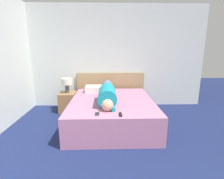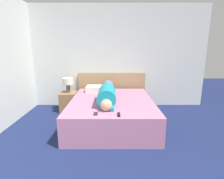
{
  "view_description": "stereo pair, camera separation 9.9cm",
  "coord_description": "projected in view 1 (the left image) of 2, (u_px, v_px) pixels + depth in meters",
  "views": [
    {
      "loc": [
        0.01,
        -0.88,
        1.53
      ],
      "look_at": [
        0.1,
        2.38,
        0.75
      ],
      "focal_mm": 28.0,
      "sensor_mm": 36.0,
      "label": 1
    },
    {
      "loc": [
        0.11,
        -0.88,
        1.53
      ],
      "look_at": [
        0.1,
        2.38,
        0.75
      ],
      "focal_mm": 28.0,
      "sensor_mm": 36.0,
      "label": 2
    }
  ],
  "objects": [
    {
      "name": "tv_remote",
      "position": [
        120.0,
        114.0,
        2.74
      ],
      "size": [
        0.04,
        0.15,
        0.02
      ],
      "color": "black",
      "rests_on": "bed"
    },
    {
      "name": "table_lamp",
      "position": [
        67.0,
        83.0,
        4.19
      ],
      "size": [
        0.26,
        0.26,
        0.36
      ],
      "color": "#4C4C51",
      "rests_on": "nightstand"
    },
    {
      "name": "headboard",
      "position": [
        111.0,
        89.0,
        4.68
      ],
      "size": [
        1.77,
        0.04,
        0.89
      ],
      "color": "tan",
      "rests_on": "ground_plane"
    },
    {
      "name": "pillow_near_headboard",
      "position": [
        97.0,
        89.0,
        4.21
      ],
      "size": [
        0.54,
        0.37,
        0.13
      ],
      "color": "silver",
      "rests_on": "bed"
    },
    {
      "name": "person_lying",
      "position": [
        107.0,
        93.0,
        3.52
      ],
      "size": [
        0.33,
        1.63,
        0.33
      ],
      "color": "tan",
      "rests_on": "bed"
    },
    {
      "name": "bed",
      "position": [
        112.0,
        111.0,
        3.62
      ],
      "size": [
        1.65,
        1.98,
        0.5
      ],
      "color": "#B2708E",
      "rests_on": "ground_plane"
    },
    {
      "name": "nightstand",
      "position": [
        68.0,
        102.0,
        4.31
      ],
      "size": [
        0.39,
        0.43,
        0.47
      ],
      "color": "olive",
      "rests_on": "ground_plane"
    },
    {
      "name": "cell_phone",
      "position": [
        97.0,
        114.0,
        2.78
      ],
      "size": [
        0.06,
        0.13,
        0.01
      ],
      "color": "black",
      "rests_on": "bed"
    },
    {
      "name": "wall_back",
      "position": [
        107.0,
        57.0,
        4.55
      ],
      "size": [
        5.1,
        0.06,
        2.6
      ],
      "color": "silver",
      "rests_on": "ground_plane"
    }
  ]
}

